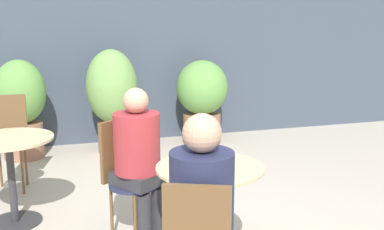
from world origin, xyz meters
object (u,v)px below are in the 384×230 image
beer_glass_0 (203,145)px  potted_plant_0 (21,104)px  seated_person_0 (139,153)px  potted_plant_2 (202,97)px  cafe_table_near (210,195)px  cafe_table_far (10,162)px  bistro_chair_0 (125,169)px  beer_glass_1 (210,165)px  bistro_chair_2 (10,134)px  seated_person_1 (201,207)px  potted_plant_1 (112,93)px

beer_glass_0 → potted_plant_0: potted_plant_0 is taller
seated_person_0 → potted_plant_2: size_ratio=1.05×
cafe_table_near → cafe_table_far: 1.70m
bistro_chair_0 → beer_glass_0: 0.67m
potted_plant_0 → beer_glass_1: bearing=-68.0°
cafe_table_near → beer_glass_1: beer_glass_1 is taller
seated_person_0 → potted_plant_0: potted_plant_0 is taller
bistro_chair_2 → beer_glass_1: 2.53m
seated_person_1 → potted_plant_0: seated_person_1 is taller
cafe_table_far → seated_person_0: size_ratio=0.62×
bistro_chair_0 → potted_plant_2: size_ratio=0.82×
bistro_chair_2 → seated_person_0: bearing=-51.6°
bistro_chair_0 → seated_person_1: (0.22, -1.17, 0.17)m
beer_glass_0 → beer_glass_1: beer_glass_0 is taller
seated_person_1 → beer_glass_1: bearing=-92.0°
bistro_chair_0 → potted_plant_2: (1.35, 2.36, 0.08)m
potted_plant_0 → potted_plant_1: 1.06m
beer_glass_1 → bistro_chair_2: bearing=121.4°
seated_person_0 → potted_plant_1: bearing=50.6°
beer_glass_1 → potted_plant_0: size_ratio=0.13×
beer_glass_0 → beer_glass_1: size_ratio=1.05×
seated_person_1 → potted_plant_2: (1.13, 3.53, -0.09)m
cafe_table_near → seated_person_0: (-0.37, 0.49, 0.17)m
seated_person_0 → potted_plant_0: size_ratio=0.99×
cafe_table_far → cafe_table_near: bearing=-40.4°
cafe_table_far → beer_glass_0: bearing=-34.3°
cafe_table_near → cafe_table_far: (-1.30, 1.10, 0.00)m
beer_glass_1 → cafe_table_near: bearing=71.3°
cafe_table_near → bistro_chair_2: bearing=125.2°
bistro_chair_0 → beer_glass_0: (0.47, -0.40, 0.25)m
cafe_table_far → potted_plant_1: size_ratio=0.56×
beer_glass_1 → potted_plant_1: 3.12m
beer_glass_0 → potted_plant_0: bearing=116.2°
bistro_chair_2 → cafe_table_near: bearing=-50.9°
potted_plant_0 → potted_plant_2: (2.23, 0.00, -0.02)m
potted_plant_1 → beer_glass_0: bearing=-83.7°
bistro_chair_0 → beer_glass_0: bearing=-77.1°
bistro_chair_0 → cafe_table_far: bearing=111.9°
cafe_table_far → bistro_chair_0: 0.98m
seated_person_1 → seated_person_0: bearing=-60.0°
cafe_table_near → bistro_chair_0: size_ratio=0.79×
cafe_table_far → beer_glass_1: beer_glass_1 is taller
bistro_chair_2 → beer_glass_0: bistro_chair_2 is taller
cafe_table_near → seated_person_0: 0.64m
bistro_chair_0 → beer_glass_1: size_ratio=5.88×
bistro_chair_0 → bistro_chair_2: 1.63m
bistro_chair_2 → potted_plant_2: (2.27, 1.01, 0.08)m
cafe_table_near → beer_glass_0: beer_glass_0 is taller
bistro_chair_0 → potted_plant_2: 2.72m
bistro_chair_0 → potted_plant_0: size_ratio=0.78×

